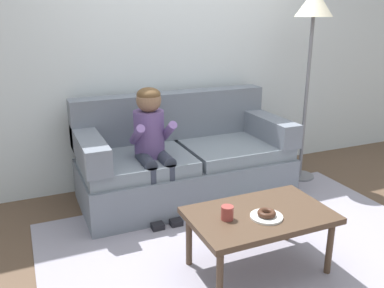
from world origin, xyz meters
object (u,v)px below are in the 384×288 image
at_px(couch, 183,161).
at_px(toy_controller, 267,223).
at_px(person_child, 152,139).
at_px(mug, 227,213).
at_px(coffee_table, 259,219).
at_px(donut, 267,213).
at_px(floor_lamp, 313,22).

distance_m(couch, toy_controller, 0.98).
height_order(person_child, mug, person_child).
bearing_deg(person_child, coffee_table, -71.20).
relative_size(coffee_table, mug, 10.43).
relative_size(donut, floor_lamp, 0.06).
distance_m(mug, toy_controller, 0.92).
relative_size(toy_controller, floor_lamp, 0.12).
height_order(mug, toy_controller, mug).
bearing_deg(person_child, donut, -72.25).
bearing_deg(donut, mug, 161.21).
xyz_separation_m(couch, toy_controller, (0.41, -0.83, -0.32)).
xyz_separation_m(mug, floor_lamp, (1.54, 1.22, 1.12)).
bearing_deg(toy_controller, mug, -146.30).
height_order(couch, donut, couch).
xyz_separation_m(couch, coffee_table, (0.01, -1.31, 0.04)).
bearing_deg(donut, person_child, 107.75).
distance_m(coffee_table, donut, 0.11).
relative_size(person_child, donut, 9.18).
bearing_deg(toy_controller, couch, 113.50).
bearing_deg(couch, floor_lamp, -3.89).
bearing_deg(toy_controller, donut, -128.43).
distance_m(couch, donut, 1.39).
relative_size(mug, toy_controller, 0.40).
bearing_deg(floor_lamp, person_child, -175.93).
height_order(coffee_table, person_child, person_child).
distance_m(person_child, mug, 1.12).
bearing_deg(person_child, couch, 29.49).
height_order(couch, floor_lamp, floor_lamp).
bearing_deg(couch, coffee_table, -89.65).
bearing_deg(floor_lamp, donut, -134.96).
distance_m(coffee_table, mug, 0.26).
xyz_separation_m(couch, donut, (0.01, -1.39, 0.12)).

